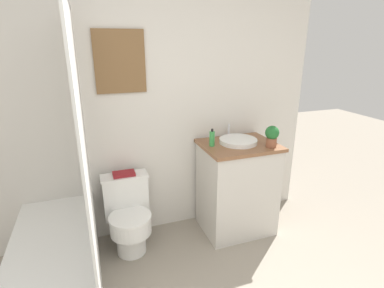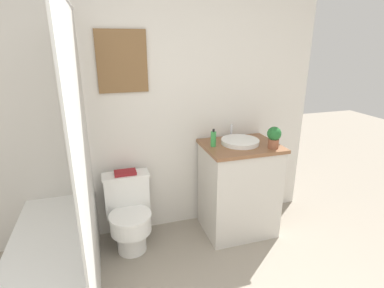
% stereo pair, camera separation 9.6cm
% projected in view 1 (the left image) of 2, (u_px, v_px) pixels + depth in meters
% --- Properties ---
extents(wall_back, '(3.19, 0.07, 2.50)m').
position_uv_depth(wall_back, '(147.00, 101.00, 2.60)').
color(wall_back, silver).
rests_on(wall_back, ground_plane).
extents(shower_area, '(0.57, 1.47, 1.98)m').
position_uv_depth(shower_area, '(58.00, 273.00, 1.98)').
color(shower_area, white).
rests_on(shower_area, ground_plane).
extents(toilet, '(0.40, 0.48, 0.66)m').
position_uv_depth(toilet, '(129.00, 215.00, 2.58)').
color(toilet, white).
rests_on(toilet, ground_plane).
extents(vanity, '(0.67, 0.54, 0.87)m').
position_uv_depth(vanity, '(237.00, 187.00, 2.83)').
color(vanity, beige).
rests_on(vanity, ground_plane).
extents(sink, '(0.34, 0.38, 0.13)m').
position_uv_depth(sink, '(238.00, 141.00, 2.70)').
color(sink, white).
rests_on(sink, vanity).
extents(soap_bottle, '(0.05, 0.05, 0.16)m').
position_uv_depth(soap_bottle, '(212.00, 139.00, 2.61)').
color(soap_bottle, green).
rests_on(soap_bottle, vanity).
extents(potted_plant, '(0.12, 0.12, 0.19)m').
position_uv_depth(potted_plant, '(272.00, 135.00, 2.58)').
color(potted_plant, brown).
rests_on(potted_plant, vanity).
extents(book_on_tank, '(0.19, 0.12, 0.02)m').
position_uv_depth(book_on_tank, '(124.00, 174.00, 2.57)').
color(book_on_tank, maroon).
rests_on(book_on_tank, toilet).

